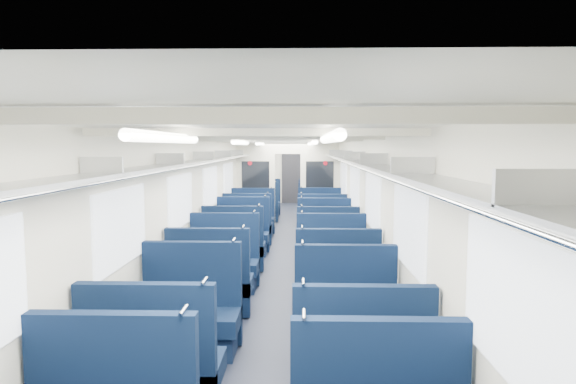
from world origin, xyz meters
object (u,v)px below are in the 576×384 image
object	(u,v)px
seat_12	(234,249)
seat_14	(243,236)
seat_17	(322,229)
seat_21	(317,209)
seat_16	(248,228)
seat_22	(263,204)
seat_19	(320,220)
seat_10	(224,266)
seat_7	(346,324)
seat_5	(361,378)
seat_9	(337,287)
seat_15	(324,239)
seat_4	(153,375)
seat_8	(210,286)
seat_18	(253,221)
seat_23	(316,205)
end_door	(291,177)
seat_11	(332,266)
seat_13	(327,251)
bulkhead	(288,182)
seat_20	(260,209)
seat_6	(190,318)

from	to	relation	value
seat_12	seat_14	bearing A→B (deg)	90.00
seat_17	seat_21	distance (m)	3.42
seat_16	seat_22	distance (m)	4.45
seat_17	seat_19	bearing A→B (deg)	90.00
seat_10	seat_7	bearing A→B (deg)	-55.25
seat_5	seat_17	xyz separation A→B (m)	(0.00, 6.90, 0.00)
seat_9	seat_16	world-z (taller)	same
seat_15	seat_21	size ratio (longest dim) A/B	1.00
seat_12	seat_15	size ratio (longest dim) A/B	1.00
seat_4	seat_7	distance (m)	2.03
seat_8	seat_18	xyz separation A→B (m)	(0.00, 5.60, 0.00)
seat_18	seat_22	size ratio (longest dim) A/B	1.00
seat_16	seat_10	bearing A→B (deg)	-90.00
seat_14	seat_23	distance (m)	5.55
end_door	seat_11	size ratio (longest dim) A/B	1.66
seat_5	seat_17	world-z (taller)	same
seat_9	seat_11	bearing A→B (deg)	90.00
seat_7	seat_14	world-z (taller)	same
seat_13	seat_16	xyz separation A→B (m)	(-1.66, 2.30, 0.00)
bulkhead	seat_18	bearing A→B (deg)	-121.19
seat_14	seat_15	size ratio (longest dim) A/B	1.00
bulkhead	seat_23	size ratio (longest dim) A/B	2.33
seat_11	seat_20	xyz separation A→B (m)	(-1.66, 6.75, 0.00)
bulkhead	seat_16	world-z (taller)	bulkhead
seat_13	seat_9	bearing A→B (deg)	-90.00
seat_22	bulkhead	bearing A→B (deg)	-67.50
seat_21	seat_17	bearing A→B (deg)	-90.00
seat_9	seat_15	size ratio (longest dim) A/B	1.00
seat_20	seat_5	bearing A→B (deg)	-80.87
seat_4	seat_21	bearing A→B (deg)	80.85
end_door	seat_15	size ratio (longest dim) A/B	1.66
seat_6	seat_16	world-z (taller)	same
seat_15	seat_17	xyz separation A→B (m)	(0.00, 1.09, 0.00)
seat_10	seat_19	bearing A→B (deg)	70.33
seat_15	seat_16	xyz separation A→B (m)	(-1.66, 1.19, 0.00)
seat_6	seat_7	size ratio (longest dim) A/B	1.00
seat_16	seat_21	xyz separation A→B (m)	(1.66, 3.32, 0.00)
seat_7	seat_22	world-z (taller)	same
seat_14	seat_21	xyz separation A→B (m)	(1.66, 4.33, 0.00)
seat_5	seat_8	size ratio (longest dim) A/B	1.00
bulkhead	seat_20	distance (m)	1.49
seat_18	seat_22	distance (m)	3.37
seat_4	seat_16	size ratio (longest dim) A/B	1.00
seat_8	seat_10	bearing A→B (deg)	90.00
seat_4	seat_13	bearing A→B (deg)	70.49
seat_8	seat_14	bearing A→B (deg)	90.00
seat_4	seat_18	size ratio (longest dim) A/B	1.00
seat_15	seat_21	world-z (taller)	same
seat_7	seat_8	distance (m)	2.10
seat_17	seat_22	world-z (taller)	same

